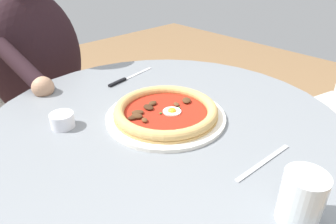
{
  "coord_description": "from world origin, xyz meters",
  "views": [
    {
      "loc": [
        -0.48,
        -0.52,
        1.14
      ],
      "look_at": [
        0.01,
        -0.0,
        0.74
      ],
      "focal_mm": 32.57,
      "sensor_mm": 36.0,
      "label": 1
    }
  ],
  "objects_px": {
    "ramekin_capers": "(62,120)",
    "fork_utensil": "(264,162)",
    "cafe_chair_diner": "(30,90)",
    "pizza_on_plate": "(166,112)",
    "water_glass": "(301,201)",
    "dining_table": "(165,160)",
    "steak_knife": "(125,79)",
    "diner_person": "(46,103)"
  },
  "relations": [
    {
      "from": "ramekin_capers",
      "to": "fork_utensil",
      "type": "bearing_deg",
      "value": -60.85
    },
    {
      "from": "fork_utensil",
      "to": "cafe_chair_diner",
      "type": "distance_m",
      "value": 1.16
    },
    {
      "from": "fork_utensil",
      "to": "cafe_chair_diner",
      "type": "bearing_deg",
      "value": 94.7
    },
    {
      "from": "pizza_on_plate",
      "to": "water_glass",
      "type": "relative_size",
      "value": 3.3
    },
    {
      "from": "pizza_on_plate",
      "to": "dining_table",
      "type": "bearing_deg",
      "value": -147.18
    },
    {
      "from": "water_glass",
      "to": "steak_knife",
      "type": "relative_size",
      "value": 0.46
    },
    {
      "from": "steak_knife",
      "to": "pizza_on_plate",
      "type": "bearing_deg",
      "value": -104.59
    },
    {
      "from": "steak_knife",
      "to": "ramekin_capers",
      "type": "relative_size",
      "value": 3.5
    },
    {
      "from": "dining_table",
      "to": "cafe_chair_diner",
      "type": "xyz_separation_m",
      "value": [
        -0.06,
        0.86,
        -0.04
      ]
    },
    {
      "from": "ramekin_capers",
      "to": "cafe_chair_diner",
      "type": "distance_m",
      "value": 0.74
    },
    {
      "from": "pizza_on_plate",
      "to": "fork_utensil",
      "type": "relative_size",
      "value": 1.74
    },
    {
      "from": "water_glass",
      "to": "diner_person",
      "type": "height_order",
      "value": "diner_person"
    },
    {
      "from": "water_glass",
      "to": "ramekin_capers",
      "type": "bearing_deg",
      "value": 104.81
    },
    {
      "from": "water_glass",
      "to": "cafe_chair_diner",
      "type": "relative_size",
      "value": 0.11
    },
    {
      "from": "dining_table",
      "to": "ramekin_capers",
      "type": "height_order",
      "value": "ramekin_capers"
    },
    {
      "from": "steak_knife",
      "to": "ramekin_capers",
      "type": "height_order",
      "value": "ramekin_capers"
    },
    {
      "from": "cafe_chair_diner",
      "to": "fork_utensil",
      "type": "bearing_deg",
      "value": -85.3
    },
    {
      "from": "pizza_on_plate",
      "to": "ramekin_capers",
      "type": "bearing_deg",
      "value": 146.02
    },
    {
      "from": "steak_knife",
      "to": "dining_table",
      "type": "bearing_deg",
      "value": -106.36
    },
    {
      "from": "dining_table",
      "to": "fork_utensil",
      "type": "distance_m",
      "value": 0.32
    },
    {
      "from": "fork_utensil",
      "to": "water_glass",
      "type": "bearing_deg",
      "value": -128.78
    },
    {
      "from": "fork_utensil",
      "to": "steak_knife",
      "type": "bearing_deg",
      "value": 84.7
    },
    {
      "from": "ramekin_capers",
      "to": "diner_person",
      "type": "height_order",
      "value": "diner_person"
    },
    {
      "from": "diner_person",
      "to": "cafe_chair_diner",
      "type": "relative_size",
      "value": 1.31
    },
    {
      "from": "pizza_on_plate",
      "to": "water_glass",
      "type": "distance_m",
      "value": 0.42
    },
    {
      "from": "diner_person",
      "to": "cafe_chair_diner",
      "type": "xyz_separation_m",
      "value": [
        -0.01,
        0.15,
        0.01
      ]
    },
    {
      "from": "dining_table",
      "to": "steak_knife",
      "type": "height_order",
      "value": "steak_knife"
    },
    {
      "from": "ramekin_capers",
      "to": "cafe_chair_diner",
      "type": "height_order",
      "value": "cafe_chair_diner"
    },
    {
      "from": "dining_table",
      "to": "ramekin_capers",
      "type": "distance_m",
      "value": 0.31
    },
    {
      "from": "steak_knife",
      "to": "fork_utensil",
      "type": "xyz_separation_m",
      "value": [
        -0.05,
        -0.58,
        -0.0
      ]
    },
    {
      "from": "dining_table",
      "to": "water_glass",
      "type": "xyz_separation_m",
      "value": [
        -0.06,
        -0.4,
        0.18
      ]
    },
    {
      "from": "ramekin_capers",
      "to": "cafe_chair_diner",
      "type": "xyz_separation_m",
      "value": [
        0.15,
        0.7,
        -0.2
      ]
    },
    {
      "from": "ramekin_capers",
      "to": "fork_utensil",
      "type": "xyz_separation_m",
      "value": [
        0.25,
        -0.44,
        -0.02
      ]
    },
    {
      "from": "pizza_on_plate",
      "to": "cafe_chair_diner",
      "type": "height_order",
      "value": "cafe_chair_diner"
    },
    {
      "from": "water_glass",
      "to": "steak_knife",
      "type": "bearing_deg",
      "value": 77.82
    },
    {
      "from": "pizza_on_plate",
      "to": "cafe_chair_diner",
      "type": "relative_size",
      "value": 0.37
    },
    {
      "from": "dining_table",
      "to": "fork_utensil",
      "type": "relative_size",
      "value": 5.2
    },
    {
      "from": "water_glass",
      "to": "steak_knife",
      "type": "height_order",
      "value": "water_glass"
    },
    {
      "from": "cafe_chair_diner",
      "to": "pizza_on_plate",
      "type": "bearing_deg",
      "value": -85.15
    },
    {
      "from": "diner_person",
      "to": "cafe_chair_diner",
      "type": "height_order",
      "value": "diner_person"
    },
    {
      "from": "fork_utensil",
      "to": "cafe_chair_diner",
      "type": "xyz_separation_m",
      "value": [
        -0.09,
        1.14,
        -0.18
      ]
    },
    {
      "from": "dining_table",
      "to": "cafe_chair_diner",
      "type": "bearing_deg",
      "value": 94.02
    }
  ]
}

